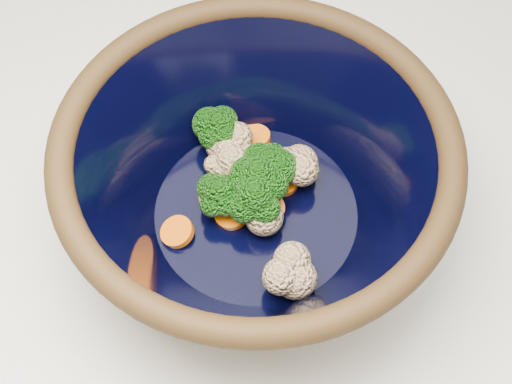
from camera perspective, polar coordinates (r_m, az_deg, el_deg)
counter at (r=1.06m, az=0.88°, el=-10.90°), size 1.20×1.20×0.90m
mixing_bowl at (r=0.56m, az=-0.00°, el=0.69°), size 0.30×0.30×0.13m
vegetable_pile at (r=0.58m, az=-0.32°, el=0.77°), size 0.17×0.14×0.05m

